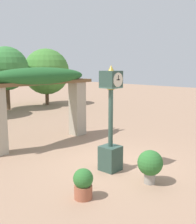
% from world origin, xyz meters
% --- Properties ---
extents(ground_plane, '(60.00, 60.00, 0.00)m').
position_xyz_m(ground_plane, '(0.00, 0.00, 0.00)').
color(ground_plane, '#9E7A60').
extents(pedestal_clock, '(0.54, 0.54, 3.11)m').
position_xyz_m(pedestal_clock, '(-0.39, -0.23, 1.28)').
color(pedestal_clock, '#2D473D').
rests_on(pedestal_clock, ground).
extents(pergola, '(5.02, 1.15, 3.02)m').
position_xyz_m(pergola, '(0.00, 3.63, 2.24)').
color(pergola, '#A89E89').
rests_on(pergola, ground).
extents(potted_plant_near_left, '(0.67, 0.67, 0.91)m').
position_xyz_m(potted_plant_near_left, '(-0.42, -1.62, 0.54)').
color(potted_plant_near_left, gray).
rests_on(potted_plant_near_left, ground).
extents(potted_plant_near_right, '(0.48, 0.48, 0.73)m').
position_xyz_m(potted_plant_near_right, '(-2.21, -0.92, 0.38)').
color(potted_plant_near_right, '#9E563D').
rests_on(potted_plant_near_right, ground).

